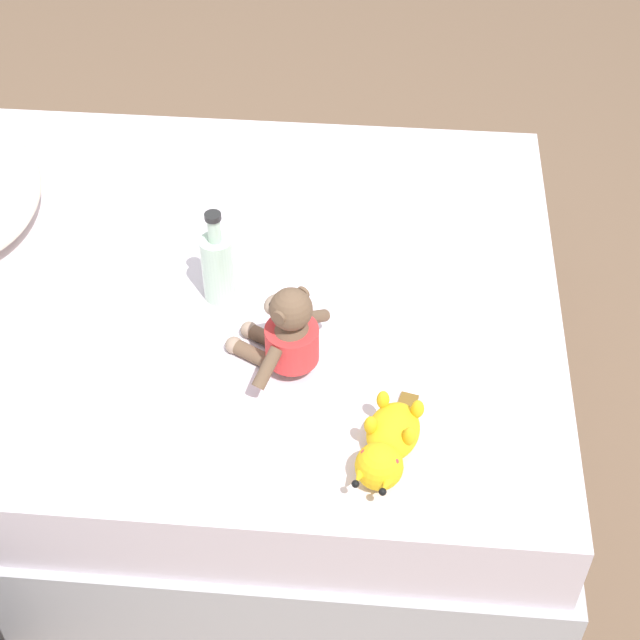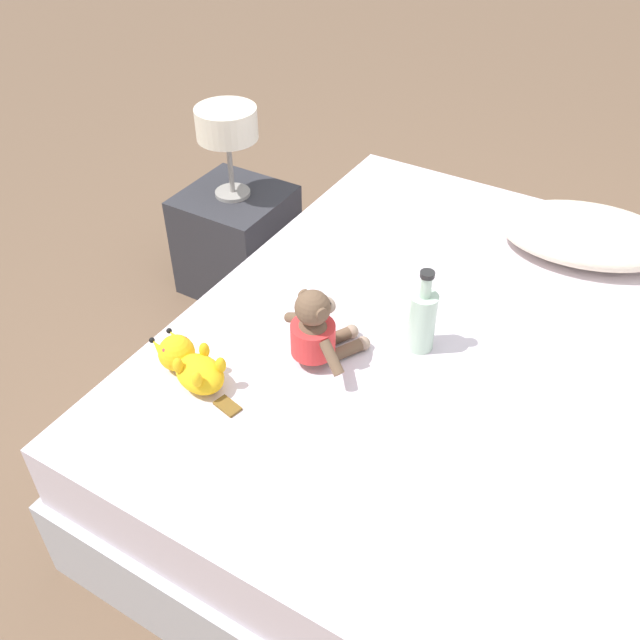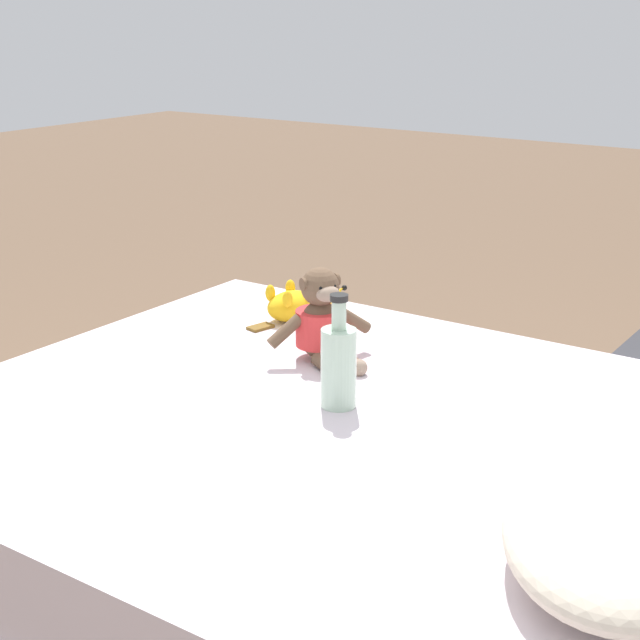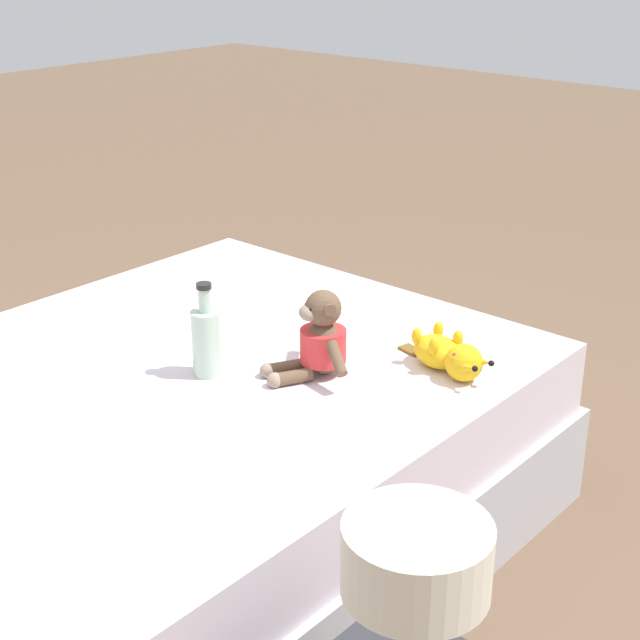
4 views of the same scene
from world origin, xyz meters
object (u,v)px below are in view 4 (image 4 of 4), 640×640
Objects in this scene: bed at (178,461)px; bedside_lamp at (416,567)px; glass_bottle at (207,340)px; plush_yellow_creature at (449,355)px; plush_monkey at (319,340)px.

bedside_lamp is (-1.11, 0.45, 0.47)m from bed.
plush_yellow_creature is at bearing -137.72° from glass_bottle.
bed is 0.79m from plush_yellow_creature.
bedside_lamp is (-0.57, 0.95, 0.16)m from plush_yellow_creature.
glass_bottle is at bearing 41.36° from plush_monkey.
glass_bottle reaches higher than plush_monkey.
plush_monkey is (-0.28, -0.27, 0.36)m from bed.
bed is at bearing 43.38° from plush_monkey.
glass_bottle reaches higher than plush_yellow_creature.
plush_monkey is at bearing 43.06° from plush_yellow_creature.
glass_bottle is 0.72× the size of bedside_lamp.
bed is 1.28m from bedside_lamp.
plush_yellow_creature is 0.64m from glass_bottle.
bedside_lamp reaches higher than glass_bottle.
bedside_lamp is (-0.82, 0.72, 0.11)m from plush_monkey.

